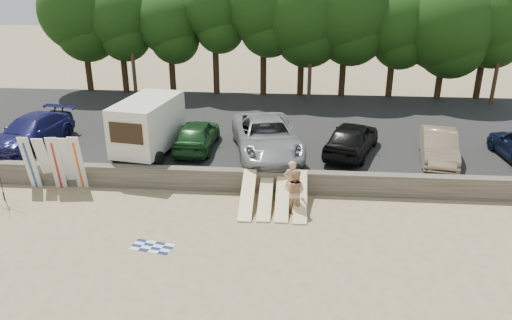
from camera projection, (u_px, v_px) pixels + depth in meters
The scene contains 25 objects.
ground at pixel (263, 224), 19.56m from camera, with size 120.00×120.00×0.00m, color tan.
seawall at pixel (268, 181), 22.14m from camera, with size 44.00×0.50×1.00m, color #6B6356.
parking_lot at pixel (275, 130), 29.13m from camera, with size 44.00×14.50×0.70m, color #282828.
treeline at pixel (295, 15), 33.39m from camera, with size 32.99×6.50×8.81m.
utility_poles at pixel (311, 29), 32.16m from camera, with size 25.80×0.26×9.00m.
box_trailer at pixel (148, 124), 24.15m from camera, with size 3.02×4.58×2.73m.
car_0 at pixel (31, 132), 25.42m from camera, with size 2.17×5.35×1.55m, color #171751.
car_1 at pixel (197, 134), 25.07m from camera, with size 1.79×4.45×1.52m, color #163F1B.
car_2 at pixel (267, 137), 24.37m from camera, with size 2.95×6.40×1.78m, color gray.
car_3 at pixel (352, 138), 24.39m from camera, with size 1.93×4.81×1.64m, color black.
car_4 at pixel (439, 146), 23.61m from camera, with size 1.54×4.41×1.45m, color #987E61.
surfboard_upright_0 at pixel (30, 163), 22.08m from camera, with size 0.50×0.06×2.60m, color silver.
surfboard_upright_1 at pixel (44, 162), 22.24m from camera, with size 0.50×0.06×2.60m, color silver.
surfboard_upright_2 at pixel (56, 163), 22.03m from camera, with size 0.50×0.06×2.60m, color silver.
surfboard_upright_3 at pixel (67, 163), 22.11m from camera, with size 0.50×0.06×2.60m, color silver.
surfboard_upright_4 at pixel (78, 163), 22.06m from camera, with size 0.50×0.06×2.60m, color silver.
surfboard_low_0 at pixel (247, 194), 20.77m from camera, with size 0.56×3.00×0.07m, color #FFE2A0.
surfboard_low_1 at pixel (265, 197), 20.84m from camera, with size 0.56×3.00×0.07m, color #FFE2A0.
surfboard_low_2 at pixel (282, 197), 20.76m from camera, with size 0.56×3.00×0.07m, color #FFE2A0.
surfboard_low_3 at pixel (300, 196), 20.56m from camera, with size 0.56×3.00×0.07m, color #FFE2A0.
beachgoer_a at pixel (291, 181), 21.11m from camera, with size 0.67×0.44×1.85m, color tan.
beachgoer_b at pixel (295, 191), 20.18m from camera, with size 0.91×0.71×1.87m, color tan.
cooler at pixel (268, 196), 21.54m from camera, with size 0.38×0.30×0.32m, color #24842F.
gear_bag at pixel (283, 195), 21.68m from camera, with size 0.30×0.25×0.22m, color #D54919.
beach_towel at pixel (152, 247), 18.01m from camera, with size 1.50×1.50×0.00m, color white.
Camera 1 is at (1.14, -17.16, 9.66)m, focal length 35.00 mm.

